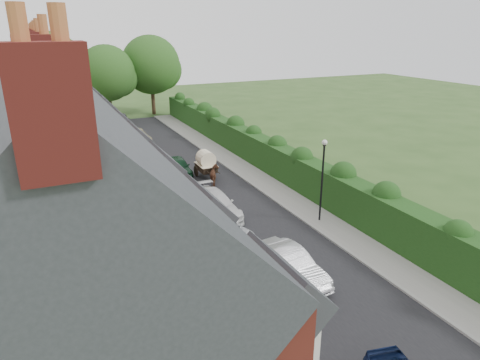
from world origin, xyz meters
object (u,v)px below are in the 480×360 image
Objects in this scene: lamppost at (323,171)px; car_grey at (128,133)px; car_silver_a at (289,265)px; horse_cart at (206,162)px; car_green at (178,166)px; car_black at (122,120)px; horse at (215,176)px; car_white at (214,204)px; car_red at (152,158)px; car_beige at (136,137)px; car_silver_b at (223,230)px.

lamppost is 26.33m from car_grey.
horse_cart reaches higher than car_silver_a.
car_green is at bearing 112.60° from lamppost.
horse is (2.47, -23.50, -0.02)m from car_black.
car_red is at bearing 93.07° from car_white.
car_black is 1.43× the size of horse_cart.
car_silver_a is 16.80m from car_green.
lamppost reaches higher than car_grey.
car_grey is at bearing 104.14° from lamppost.
car_green is 2.36× the size of horse.
car_red is at bearing -93.14° from car_beige.
car_grey reaches higher than car_silver_b.
car_silver_a is at bearing -86.35° from car_green.
car_silver_a is 20.01m from car_red.
car_white is 0.98× the size of car_beige.
car_black is (-5.79, 32.25, -2.56)m from lamppost.
car_white is at bearing -83.83° from car_grey.
car_white reaches higher than car_silver_b.
car_red reaches higher than car_silver_b.
car_silver_b is 0.87× the size of car_beige.
car_white reaches higher than car_beige.
car_beige is at bearing -88.49° from car_black.
car_beige is 13.07m from horse_cart.
car_white is 3.05× the size of horse.
car_black is at bearing 89.18° from car_white.
car_white is 1.71× the size of horse_cart.
car_red is at bearing 112.56° from lamppost.
car_white is at bearing -89.02° from car_green.
car_beige is 2.07m from car_grey.
car_grey is at bearing 101.75° from horse_cart.
car_black is (0.26, 8.89, 0.00)m from car_beige.
lamppost is at bearing -76.21° from car_beige.
horse is 1.91m from horse_cart.
car_white reaches higher than car_silver_a.
car_silver_a is at bearing -85.61° from car_black.
car_red is at bearing 115.77° from car_green.
horse_cart reaches higher than car_silver_b.
car_green is (-0.08, 16.80, -0.06)m from car_silver_a.
car_red is at bearing -88.85° from car_black.
car_grey is (-0.12, 25.08, 0.03)m from car_silver_b.
lamppost is 6.83m from car_silver_b.
car_red is 1.31× the size of horse_cart.
lamppost is at bearing -13.45° from car_silver_b.
car_silver_b is 11.94m from car_green.
car_green reaches higher than car_silver_b.
horse is at bearing -75.87° from car_grey.
car_silver_b is (-6.28, 0.32, -2.66)m from lamppost.
car_silver_a is 36.86m from car_black.
car_red is 5.71m from horse_cart.
car_beige is 3.10× the size of horse.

